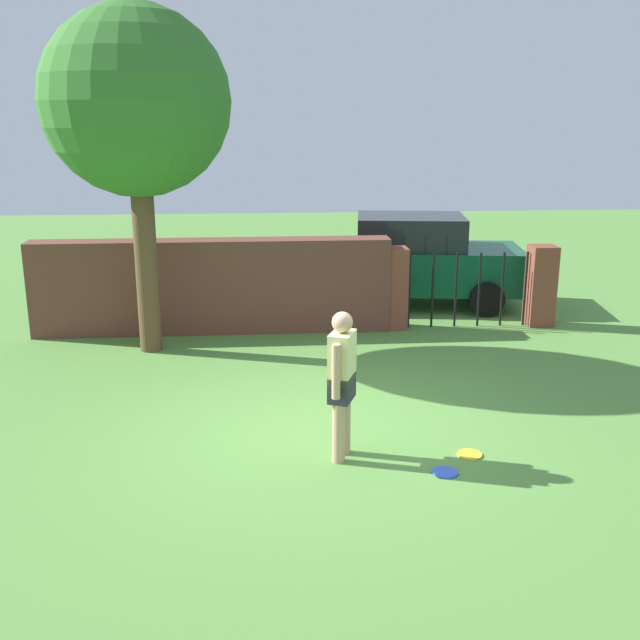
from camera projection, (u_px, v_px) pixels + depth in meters
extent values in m
plane|color=#568C3D|center=(321.00, 431.00, 8.68)|extent=(40.00, 40.00, 0.00)
cube|color=brown|center=(212.00, 286.00, 12.46)|extent=(5.95, 0.50, 1.58)
cylinder|color=brown|center=(146.00, 256.00, 11.29)|extent=(0.34, 0.34, 2.99)
sphere|color=#337028|center=(136.00, 101.00, 10.69)|extent=(2.73, 2.73, 2.73)
cylinder|color=tan|center=(339.00, 424.00, 7.81)|extent=(0.14, 0.14, 0.85)
cylinder|color=tan|center=(344.00, 416.00, 8.02)|extent=(0.14, 0.14, 0.85)
cube|color=#2D2D38|center=(342.00, 387.00, 7.81)|extent=(0.34, 0.42, 0.28)
cube|color=beige|center=(342.00, 358.00, 7.73)|extent=(0.34, 0.42, 0.55)
sphere|color=tan|center=(342.00, 322.00, 7.62)|extent=(0.22, 0.22, 0.22)
cylinder|color=tan|center=(336.00, 372.00, 7.54)|extent=(0.09, 0.09, 0.58)
cylinder|color=tan|center=(348.00, 358.00, 7.95)|extent=(0.09, 0.09, 0.58)
cube|color=brown|center=(394.00, 288.00, 12.71)|extent=(0.44, 0.44, 1.40)
cube|color=brown|center=(541.00, 286.00, 12.90)|extent=(0.44, 0.44, 1.40)
cylinder|color=black|center=(409.00, 291.00, 12.74)|extent=(0.04, 0.04, 1.30)
cylinder|color=black|center=(433.00, 290.00, 12.77)|extent=(0.04, 0.04, 1.30)
cylinder|color=black|center=(456.00, 290.00, 12.80)|extent=(0.04, 0.04, 1.30)
cylinder|color=black|center=(479.00, 290.00, 12.83)|extent=(0.04, 0.04, 1.30)
cylinder|color=black|center=(502.00, 289.00, 12.86)|extent=(0.04, 0.04, 1.30)
cylinder|color=black|center=(525.00, 289.00, 12.89)|extent=(0.04, 0.04, 1.30)
cube|color=#0C4C2D|center=(409.00, 267.00, 14.33)|extent=(4.39, 2.24, 0.80)
cube|color=#1E2328|center=(410.00, 231.00, 14.14)|extent=(2.18, 1.75, 0.60)
cylinder|color=black|center=(473.00, 279.00, 15.18)|extent=(0.66, 0.30, 0.64)
cylinder|color=black|center=(487.00, 299.00, 13.55)|extent=(0.66, 0.30, 0.64)
cylinder|color=black|center=(340.00, 278.00, 15.33)|extent=(0.66, 0.30, 0.64)
cylinder|color=black|center=(337.00, 297.00, 13.69)|extent=(0.66, 0.30, 0.64)
cylinder|color=blue|center=(445.00, 472.00, 7.66)|extent=(0.27, 0.27, 0.02)
cylinder|color=yellow|center=(470.00, 454.00, 8.06)|extent=(0.27, 0.27, 0.02)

